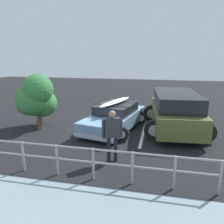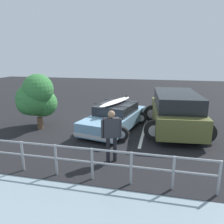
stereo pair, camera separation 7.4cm
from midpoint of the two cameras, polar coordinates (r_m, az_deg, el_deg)
ground_plane at (r=10.99m, az=-1.61°, el=-3.13°), size 44.00×44.00×0.02m
parking_stripe at (r=10.11m, az=8.51°, el=-4.81°), size 0.12×4.13×0.00m
sedan_car at (r=10.15m, az=1.05°, el=-1.27°), size 2.84×4.43×1.43m
suv_car at (r=10.21m, az=16.46°, el=0.27°), size 3.01×4.68×1.74m
person_bystander at (r=6.84m, az=0.17°, el=-5.12°), size 0.61×0.37×1.69m
railing_fence at (r=6.23m, az=-9.68°, el=-11.60°), size 7.55×0.10×0.91m
bush_near_left at (r=10.73m, az=-18.97°, el=3.20°), size 1.77×1.89×2.55m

